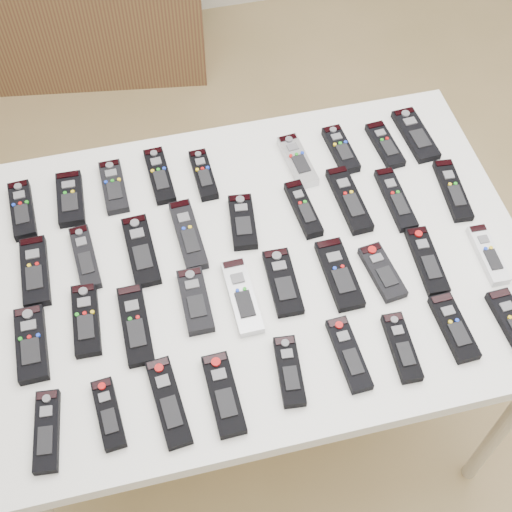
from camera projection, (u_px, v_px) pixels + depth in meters
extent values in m
plane|color=#967E4C|center=(276.00, 394.00, 2.29)|extent=(4.00, 4.00, 0.00)
cube|color=white|center=(256.00, 266.00, 1.65)|extent=(1.25, 0.88, 0.04)
cylinder|color=beige|center=(503.00, 427.00, 1.84)|extent=(0.04, 0.04, 0.74)
cylinder|color=beige|center=(41.00, 273.00, 2.11)|extent=(0.04, 0.04, 0.74)
cylinder|color=beige|center=(401.00, 204.00, 2.26)|extent=(0.04, 0.04, 0.74)
cube|color=black|center=(22.00, 210.00, 1.71)|extent=(0.06, 0.17, 0.02)
cube|color=black|center=(70.00, 199.00, 1.73)|extent=(0.07, 0.16, 0.02)
cube|color=black|center=(114.00, 187.00, 1.75)|extent=(0.06, 0.16, 0.02)
cube|color=black|center=(160.00, 176.00, 1.77)|extent=(0.06, 0.18, 0.02)
cube|color=black|center=(203.00, 175.00, 1.77)|extent=(0.05, 0.16, 0.02)
cube|color=#B7B7BC|center=(297.00, 161.00, 1.80)|extent=(0.07, 0.17, 0.02)
cube|color=black|center=(341.00, 150.00, 1.82)|extent=(0.06, 0.16, 0.02)
cube|color=black|center=(385.00, 145.00, 1.83)|extent=(0.06, 0.16, 0.02)
cube|color=black|center=(415.00, 135.00, 1.85)|extent=(0.07, 0.18, 0.02)
cube|color=black|center=(35.00, 272.00, 1.60)|extent=(0.06, 0.18, 0.02)
cube|color=black|center=(85.00, 258.00, 1.63)|extent=(0.06, 0.18, 0.02)
cube|color=black|center=(141.00, 251.00, 1.64)|extent=(0.07, 0.20, 0.02)
cube|color=black|center=(188.00, 235.00, 1.66)|extent=(0.06, 0.20, 0.02)
cube|color=black|center=(243.00, 222.00, 1.69)|extent=(0.07, 0.16, 0.02)
cube|color=black|center=(303.00, 209.00, 1.71)|extent=(0.05, 0.17, 0.02)
cube|color=black|center=(349.00, 200.00, 1.72)|extent=(0.06, 0.20, 0.02)
cube|color=black|center=(396.00, 199.00, 1.73)|extent=(0.05, 0.19, 0.02)
cube|color=black|center=(453.00, 190.00, 1.74)|extent=(0.06, 0.19, 0.02)
cube|color=black|center=(31.00, 344.00, 1.50)|extent=(0.06, 0.17, 0.02)
cube|color=black|center=(86.00, 320.00, 1.53)|extent=(0.06, 0.18, 0.02)
cube|color=black|center=(135.00, 325.00, 1.53)|extent=(0.06, 0.19, 0.02)
cube|color=black|center=(195.00, 301.00, 1.56)|extent=(0.06, 0.16, 0.02)
cube|color=#B7B7BC|center=(242.00, 296.00, 1.57)|extent=(0.06, 0.19, 0.02)
cube|color=black|center=(283.00, 282.00, 1.59)|extent=(0.07, 0.17, 0.02)
cube|color=black|center=(339.00, 274.00, 1.60)|extent=(0.06, 0.18, 0.02)
cube|color=black|center=(382.00, 272.00, 1.61)|extent=(0.07, 0.15, 0.02)
cube|color=black|center=(427.00, 261.00, 1.62)|extent=(0.06, 0.18, 0.02)
cube|color=silver|center=(488.00, 254.00, 1.63)|extent=(0.05, 0.16, 0.02)
cube|color=black|center=(47.00, 431.00, 1.39)|extent=(0.06, 0.17, 0.02)
cube|color=black|center=(109.00, 414.00, 1.41)|extent=(0.06, 0.15, 0.02)
cube|color=black|center=(169.00, 402.00, 1.43)|extent=(0.07, 0.20, 0.02)
cube|color=black|center=(224.00, 394.00, 1.44)|extent=(0.06, 0.18, 0.02)
cube|color=black|center=(289.00, 371.00, 1.46)|extent=(0.06, 0.16, 0.02)
cube|color=black|center=(349.00, 354.00, 1.49)|extent=(0.05, 0.17, 0.02)
cube|color=black|center=(402.00, 347.00, 1.50)|extent=(0.05, 0.16, 0.02)
cube|color=black|center=(454.00, 327.00, 1.52)|extent=(0.06, 0.16, 0.02)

